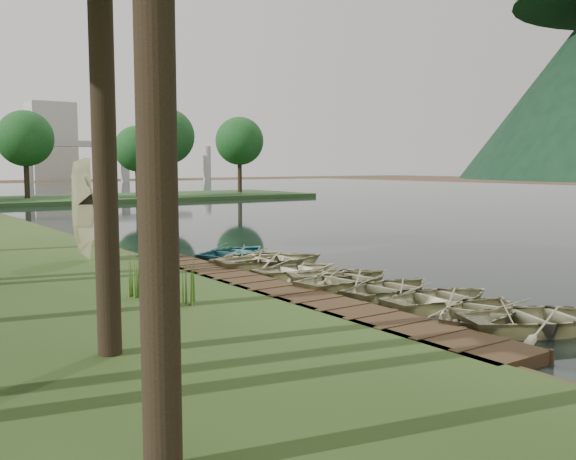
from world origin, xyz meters
TOP-DOWN VIEW (x-y plane):
  - ground at (0.00, 0.00)m, footprint 300.00×300.00m
  - water at (30.00, 20.00)m, footprint 130.00×200.00m
  - boardwalk at (-1.60, 0.00)m, footprint 1.60×16.00m
  - peninsula at (8.00, 50.00)m, footprint 50.00×14.00m
  - far_trees at (4.67, 50.00)m, footprint 45.60×5.60m
  - building_a at (30.00, 140.00)m, footprint 10.00×8.00m
  - rowboat_0 at (1.08, -6.54)m, footprint 4.34×3.77m
  - rowboat_1 at (0.71, -5.26)m, footprint 3.82×3.30m
  - rowboat_2 at (1.04, -3.71)m, footprint 3.44×2.56m
  - rowboat_3 at (0.94, -1.99)m, footprint 3.45×2.66m
  - rowboat_4 at (0.74, -0.44)m, footprint 3.80×2.92m
  - rowboat_5 at (1.13, 0.61)m, footprint 3.54×3.03m
  - rowboat_6 at (0.74, 2.13)m, footprint 3.05×2.21m
  - rowboat_7 at (0.88, 3.75)m, footprint 4.25×3.27m
  - rowboat_8 at (0.76, 4.90)m, footprint 3.97×3.30m
  - rowboat_9 at (0.97, 6.50)m, footprint 4.07×3.52m
  - stored_rowboat at (-4.21, 7.95)m, footprint 3.91×3.02m
  - reeds_0 at (-4.53, -0.70)m, footprint 0.60×0.60m
  - reeds_1 at (-5.23, 0.85)m, footprint 0.60×0.60m
  - reeds_2 at (-5.01, 0.86)m, footprint 0.60×0.60m
  - reeds_3 at (-2.60, 5.95)m, footprint 0.60×0.60m

SIDE VIEW (x-z plane):
  - ground at x=0.00m, z-range 0.00..0.00m
  - water at x=30.00m, z-range 0.00..0.05m
  - boardwalk at x=-1.60m, z-range 0.00..0.30m
  - peninsula at x=8.00m, z-range 0.00..0.45m
  - rowboat_5 at x=1.13m, z-range 0.05..0.67m
  - rowboat_6 at x=0.74m, z-range 0.05..0.67m
  - rowboat_3 at x=0.94m, z-range 0.05..0.71m
  - rowboat_1 at x=0.71m, z-range 0.05..0.72m
  - rowboat_2 at x=1.04m, z-range 0.05..0.73m
  - rowboat_9 at x=0.97m, z-range 0.05..0.76m
  - rowboat_8 at x=0.76m, z-range 0.05..0.76m
  - rowboat_4 at x=0.74m, z-range 0.05..0.78m
  - rowboat_0 at x=1.08m, z-range 0.05..0.80m
  - rowboat_7 at x=0.88m, z-range 0.05..0.86m
  - stored_rowboat at x=-4.21m, z-range 0.30..1.05m
  - reeds_3 at x=-2.60m, z-range 0.30..1.18m
  - reeds_0 at x=-4.53m, z-range 0.30..1.31m
  - reeds_2 at x=-5.01m, z-range 0.30..1.33m
  - reeds_1 at x=-5.23m, z-range 0.30..1.34m
  - far_trees at x=4.67m, z-range 2.03..10.83m
  - building_a at x=30.00m, z-range 0.00..18.00m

